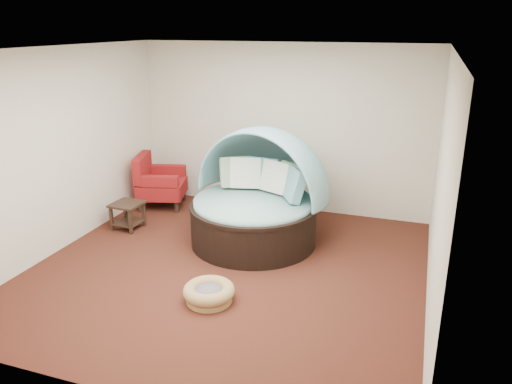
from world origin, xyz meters
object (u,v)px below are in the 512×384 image
(side_table, at_px, (127,212))
(canopy_daybed, at_px, (258,190))
(red_armchair, at_px, (158,183))
(pet_basket, at_px, (209,293))

(side_table, bearing_deg, canopy_daybed, 6.95)
(canopy_daybed, bearing_deg, red_armchair, 171.90)
(red_armchair, height_order, side_table, red_armchair)
(canopy_daybed, relative_size, pet_basket, 3.15)
(pet_basket, relative_size, red_armchair, 0.73)
(canopy_daybed, xyz_separation_m, pet_basket, (0.03, -1.83, -0.67))
(canopy_daybed, distance_m, pet_basket, 1.95)
(side_table, bearing_deg, red_armchair, 93.06)
(pet_basket, bearing_deg, canopy_daybed, 90.93)
(canopy_daybed, height_order, pet_basket, canopy_daybed)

